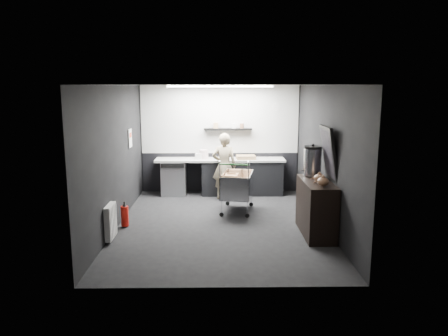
{
  "coord_description": "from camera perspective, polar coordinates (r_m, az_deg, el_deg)",
  "views": [
    {
      "loc": [
        -0.06,
        -8.25,
        2.69
      ],
      "look_at": [
        0.07,
        0.4,
        1.05
      ],
      "focal_mm": 35.0,
      "sensor_mm": 36.0,
      "label": 1
    }
  ],
  "objects": [
    {
      "name": "fire_extinguisher",
      "position": [
        8.65,
        -12.83,
        -6.04
      ],
      "size": [
        0.15,
        0.15,
        0.48
      ],
      "color": "red",
      "rests_on": "floor"
    },
    {
      "name": "kitchen_wall_panel",
      "position": [
        11.01,
        -0.55,
        6.36
      ],
      "size": [
        3.95,
        0.02,
        1.7
      ],
      "primitive_type": "cube",
      "color": "beige",
      "rests_on": "wall_back"
    },
    {
      "name": "radiator",
      "position": [
        7.94,
        -14.61,
        -6.77
      ],
      "size": [
        0.1,
        0.5,
        0.6
      ],
      "primitive_type": "cube",
      "color": "silver",
      "rests_on": "wall_left"
    },
    {
      "name": "wall_front",
      "position": [
        5.66,
        -0.21,
        -2.97
      ],
      "size": [
        5.5,
        0.0,
        5.5
      ],
      "primitive_type": "plane",
      "rotation": [
        -1.57,
        0.0,
        0.0
      ],
      "color": "black",
      "rests_on": "floor"
    },
    {
      "name": "wall_left",
      "position": [
        8.58,
        -13.91,
        1.43
      ],
      "size": [
        0.0,
        5.5,
        5.5
      ],
      "primitive_type": "plane",
      "rotation": [
        1.57,
        0.0,
        1.57
      ],
      "color": "black",
      "rests_on": "floor"
    },
    {
      "name": "dado_panel",
      "position": [
        11.2,
        -0.53,
        -0.55
      ],
      "size": [
        3.95,
        0.02,
        1.0
      ],
      "primitive_type": "cube",
      "color": "black",
      "rests_on": "wall_back"
    },
    {
      "name": "prep_counter",
      "position": [
        10.9,
        0.19,
        -1.08
      ],
      "size": [
        3.2,
        0.61,
        0.9
      ],
      "color": "black",
      "rests_on": "floor"
    },
    {
      "name": "poster",
      "position": [
        9.81,
        -12.17,
        3.82
      ],
      "size": [
        0.02,
        0.3,
        0.4
      ],
      "primitive_type": "cube",
      "color": "silver",
      "rests_on": "wall_left"
    },
    {
      "name": "wall_back",
      "position": [
        11.08,
        -0.54,
        3.79
      ],
      "size": [
        5.5,
        0.0,
        5.5
      ],
      "primitive_type": "plane",
      "rotation": [
        1.57,
        0.0,
        0.0
      ],
      "color": "black",
      "rests_on": "floor"
    },
    {
      "name": "ceiling_strip",
      "position": [
        10.1,
        -0.52,
        10.62
      ],
      "size": [
        2.4,
        0.2,
        0.04
      ],
      "primitive_type": "cube",
      "color": "white",
      "rests_on": "ceiling"
    },
    {
      "name": "cardboard_box",
      "position": [
        10.79,
        2.87,
        1.41
      ],
      "size": [
        0.48,
        0.38,
        0.09
      ],
      "primitive_type": "cube",
      "rotation": [
        0.0,
        0.0,
        0.08
      ],
      "color": "#9B7B52",
      "rests_on": "prep_counter"
    },
    {
      "name": "poster_red_band",
      "position": [
        9.8,
        -12.15,
        4.22
      ],
      "size": [
        0.02,
        0.22,
        0.1
      ],
      "primitive_type": "cube",
      "color": "red",
      "rests_on": "poster"
    },
    {
      "name": "sideboard",
      "position": [
        8.15,
        11.99,
        -4.17
      ],
      "size": [
        0.57,
        1.33,
        1.99
      ],
      "color": "black",
      "rests_on": "floor"
    },
    {
      "name": "ceiling",
      "position": [
        8.25,
        -0.44,
        10.8
      ],
      "size": [
        5.5,
        5.5,
        0.0
      ],
      "primitive_type": "plane",
      "rotation": [
        3.14,
        0.0,
        0.0
      ],
      "color": "white",
      "rests_on": "wall_back"
    },
    {
      "name": "floor",
      "position": [
        8.68,
        -0.42,
        -7.33
      ],
      "size": [
        5.5,
        5.5,
        0.0
      ],
      "primitive_type": "plane",
      "color": "black",
      "rests_on": "ground"
    },
    {
      "name": "shopping_cart",
      "position": [
        9.39,
        1.69,
        -2.46
      ],
      "size": [
        0.78,
        1.13,
        1.14
      ],
      "color": "silver",
      "rests_on": "floor"
    },
    {
      "name": "floating_shelf",
      "position": [
        10.93,
        0.51,
        5.11
      ],
      "size": [
        1.2,
        0.22,
        0.04
      ],
      "primitive_type": "cube",
      "color": "black",
      "rests_on": "wall_back"
    },
    {
      "name": "pink_tub",
      "position": [
        10.81,
        -2.67,
        1.79
      ],
      "size": [
        0.22,
        0.22,
        0.22
      ],
      "primitive_type": "cylinder",
      "color": "beige",
      "rests_on": "prep_counter"
    },
    {
      "name": "person",
      "position": [
        10.4,
        0.03,
        0.24
      ],
      "size": [
        0.62,
        0.44,
        1.59
      ],
      "primitive_type": "imported",
      "rotation": [
        0.0,
        0.0,
        3.04
      ],
      "color": "beige",
      "rests_on": "floor"
    },
    {
      "name": "wall_clock",
      "position": [
        11.08,
        6.78,
        7.87
      ],
      "size": [
        0.2,
        0.03,
        0.2
      ],
      "primitive_type": "cylinder",
      "rotation": [
        1.57,
        0.0,
        0.0
      ],
      "color": "silver",
      "rests_on": "wall_back"
    },
    {
      "name": "white_container",
      "position": [
        10.77,
        -3.32,
        1.53
      ],
      "size": [
        0.17,
        0.14,
        0.14
      ],
      "primitive_type": "cube",
      "rotation": [
        0.0,
        0.0,
        -0.12
      ],
      "color": "silver",
      "rests_on": "prep_counter"
    },
    {
      "name": "wall_right",
      "position": [
        8.61,
        13.01,
        1.5
      ],
      "size": [
        0.0,
        5.5,
        5.5
      ],
      "primitive_type": "plane",
      "rotation": [
        1.57,
        0.0,
        -1.57
      ],
      "color": "black",
      "rests_on": "floor"
    }
  ]
}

